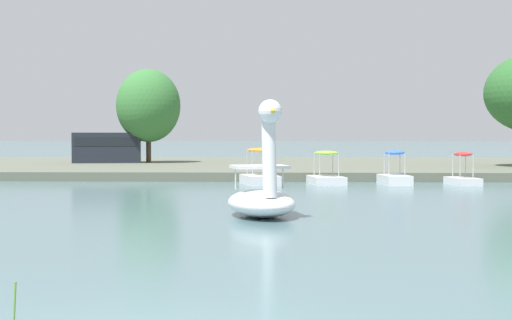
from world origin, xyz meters
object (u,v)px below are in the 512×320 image
pedal_boat_lime (326,174)px  pedal_boat_blue (394,175)px  tree_broadleaf_left (148,106)px  pedal_boat_red (463,176)px  parked_van (107,146)px  swan_boat (262,194)px  pedal_boat_orange (260,174)px

pedal_boat_lime → pedal_boat_blue: pedal_boat_blue is taller
pedal_boat_blue → tree_broadleaf_left: size_ratio=0.37×
pedal_boat_red → parked_van: parked_van is taller
swan_boat → pedal_boat_red: (8.45, 12.68, -0.22)m
pedal_boat_blue → parked_van: parked_van is taller
swan_boat → pedal_boat_red: bearing=56.3°
pedal_boat_orange → pedal_boat_lime: 2.93m
pedal_boat_orange → pedal_boat_red: bearing=-0.1°
swan_boat → pedal_boat_blue: 13.88m
swan_boat → pedal_boat_blue: swan_boat is taller
pedal_boat_lime → tree_broadleaf_left: 17.68m
pedal_boat_orange → pedal_boat_blue: size_ratio=1.19×
swan_boat → pedal_boat_red: swan_boat is taller
pedal_boat_blue → pedal_boat_red: size_ratio=1.08×
pedal_boat_lime → pedal_boat_orange: bearing=-178.1°
pedal_boat_lime → pedal_boat_blue: size_ratio=1.06×
parked_van → tree_broadleaf_left: bearing=5.5°
pedal_boat_blue → pedal_boat_red: pedal_boat_blue is taller
tree_broadleaf_left → swan_boat: bearing=-73.4°
tree_broadleaf_left → parked_van: tree_broadleaf_left is taller
swan_boat → pedal_boat_red: size_ratio=1.55×
pedal_boat_orange → pedal_boat_blue: (5.92, 0.05, -0.06)m
swan_boat → tree_broadleaf_left: 27.97m
tree_broadleaf_left → parked_van: size_ratio=1.33×
pedal_boat_orange → parked_van: 17.02m
pedal_boat_orange → pedal_boat_blue: pedal_boat_orange is taller
pedal_boat_red → pedal_boat_lime: bearing=178.9°
pedal_boat_red → pedal_boat_blue: bearing=178.6°
swan_boat → pedal_boat_red: 15.23m
pedal_boat_lime → parked_van: size_ratio=0.53×
swan_boat → pedal_boat_lime: size_ratio=1.35×
swan_boat → pedal_boat_blue: (5.49, 12.75, -0.22)m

